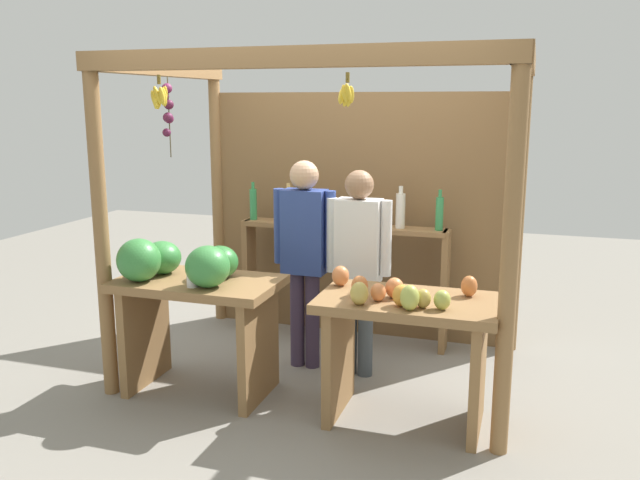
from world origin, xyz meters
TOP-DOWN VIEW (x-y plane):
  - ground_plane at (0.00, 0.00)m, footprint 12.00×12.00m
  - market_stall at (-0.01, 0.38)m, footprint 2.75×1.83m
  - fruit_counter_left at (-0.77, -0.68)m, footprint 1.11×0.69m
  - fruit_counter_right at (0.71, -0.66)m, footprint 1.10×0.64m
  - bottle_shelf_unit at (-0.06, 0.64)m, footprint 1.76×0.22m
  - vendor_man at (-0.18, 0.01)m, footprint 0.48×0.21m
  - vendor_woman at (0.24, -0.03)m, footprint 0.48×0.21m

SIDE VIEW (x-z plane):
  - ground_plane at x=0.00m, z-range 0.00..0.00m
  - fruit_counter_right at x=0.71m, z-range 0.12..1.08m
  - fruit_counter_left at x=-0.77m, z-range 0.18..1.29m
  - bottle_shelf_unit at x=-0.06m, z-range 0.11..1.45m
  - vendor_woman at x=0.24m, z-range 0.15..1.67m
  - vendor_man at x=-0.18m, z-range 0.15..1.73m
  - market_stall at x=-0.01m, z-range 0.19..2.50m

